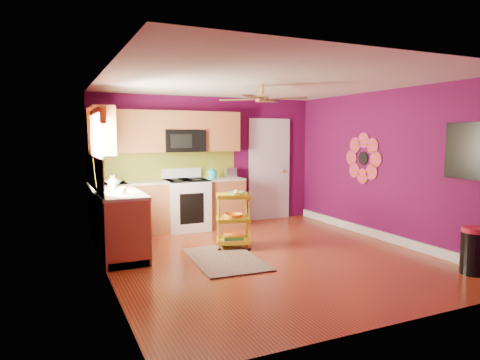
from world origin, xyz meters
name	(u,v)px	position (x,y,z in m)	size (l,w,h in m)	color
ground	(268,256)	(0.00, 0.00, 0.00)	(5.00, 5.00, 0.00)	maroon
room_envelope	(270,144)	(0.03, 0.00, 1.63)	(4.54, 5.04, 2.52)	#5A0A41
lower_cabinets	(148,213)	(-1.35, 1.82, 0.43)	(2.81, 2.31, 0.94)	#974F29
electric_range	(186,204)	(-0.55, 2.17, 0.48)	(0.76, 0.66, 1.13)	white
upper_cabinetry	(148,133)	(-1.24, 2.17, 1.80)	(2.80, 2.30, 1.26)	#974F29
left_window	(97,137)	(-2.22, 1.05, 1.74)	(0.08, 1.35, 1.08)	white
panel_door	(269,170)	(1.35, 2.47, 1.02)	(0.95, 0.11, 2.15)	white
right_wall_art	(404,155)	(2.23, -0.34, 1.44)	(0.04, 2.74, 1.04)	black
ceiling_fan	(262,98)	(0.00, 0.20, 2.29)	(1.01, 1.01, 0.26)	#BF8C3F
shag_rug	(225,259)	(-0.65, 0.07, 0.01)	(0.90, 1.47, 0.02)	black
rolling_cart	(234,218)	(-0.28, 0.58, 0.48)	(0.60, 0.52, 0.93)	yellow
trash_can	(474,251)	(1.99, -1.80, 0.30)	(0.42, 0.42, 0.60)	black
teal_kettle	(212,174)	(-0.05, 2.13, 1.02)	(0.18, 0.18, 0.21)	#16AAA2
toaster	(230,172)	(0.40, 2.31, 1.03)	(0.22, 0.15, 0.18)	beige
soap_bottle_a	(111,182)	(-2.00, 1.34, 1.04)	(0.09, 0.09, 0.20)	#EA3F72
soap_bottle_b	(114,181)	(-1.91, 1.68, 1.03)	(0.14, 0.14, 0.18)	white
counter_dish	(113,183)	(-1.90, 1.88, 0.97)	(0.27, 0.27, 0.07)	white
counter_cup	(122,191)	(-1.94, 0.69, 0.99)	(0.12, 0.12, 0.09)	white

